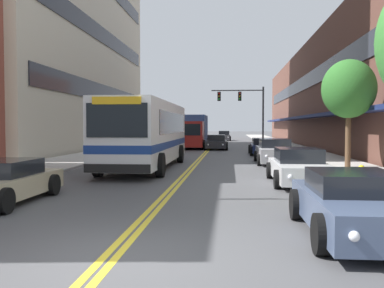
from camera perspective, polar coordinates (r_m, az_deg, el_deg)
The scene contains 17 objects.
ground_plane at distance 43.57m, azimuth 2.61°, elevation -0.32°, with size 240.00×240.00×0.00m, color #4C4C4F.
sidewalk_left at distance 44.49m, azimuth -6.84°, elevation -0.19°, with size 3.62×106.00×0.14m.
sidewalk_right at distance 43.87m, azimuth 12.19°, elevation -0.26°, with size 3.62×106.00×0.14m.
centre_line at distance 43.57m, azimuth 2.61°, elevation -0.31°, with size 0.34×106.00×0.01m.
storefront_row_right at distance 45.07m, azimuth 19.94°, elevation 6.23°, with size 9.10×68.00×10.39m.
city_bus at distance 21.42m, azimuth -5.95°, elevation 1.68°, with size 2.88×11.45×3.21m.
car_champagne_parked_left_mid at distance 37.78m, azimuth -4.45°, elevation 0.17°, with size 2.05×4.88×1.30m.
car_slate_blue_parked_right_foreground at distance 8.78m, azimuth 20.89°, elevation -7.61°, with size 2.03×4.37×1.21m.
car_white_parked_right_mid at distance 15.99m, azimuth 14.05°, elevation -3.00°, with size 2.05×4.75×1.28m.
car_navy_parked_right_far at distance 31.43m, azimuth 9.50°, elevation -0.37°, with size 2.05×4.31×1.21m.
car_silver_parked_right_end at distance 24.13m, azimuth 10.98°, elevation -1.06°, with size 2.11×4.89×1.37m.
car_charcoal_moving_lead at distance 37.95m, azimuth 3.27°, elevation 0.18°, with size 2.03×4.26×1.30m.
car_dark_grey_moving_second at distance 60.87m, azimuth 4.30°, elevation 1.05°, with size 1.98×4.22×1.38m.
box_truck at distance 40.38m, azimuth 0.08°, elevation 1.72°, with size 2.76×8.03×3.11m.
traffic_signal_mast at distance 43.68m, azimuth 7.06°, elevation 5.29°, with size 5.31×0.38×6.03m.
street_tree_right_mid at distance 21.60m, azimuth 20.18°, elevation 6.86°, with size 2.51×2.51×5.08m.
fire_hydrant at distance 14.28m, azimuth 21.62°, elevation -4.09°, with size 0.28×0.20×0.74m.
Camera 1 is at (1.89, -6.48, 2.09)m, focal length 40.00 mm.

